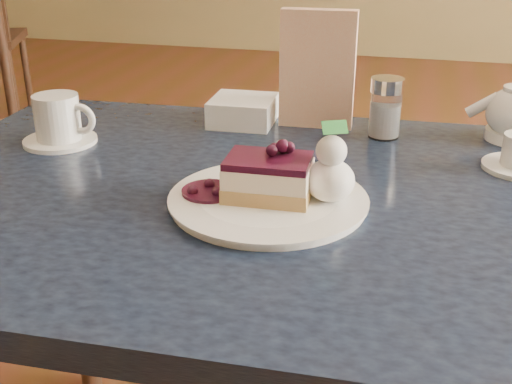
% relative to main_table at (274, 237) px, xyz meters
% --- Properties ---
extents(main_table, '(1.27, 0.88, 0.77)m').
position_rel_main_table_xyz_m(main_table, '(0.00, 0.00, 0.00)').
color(main_table, '#1A273E').
rests_on(main_table, ground).
extents(dessert_plate, '(0.28, 0.28, 0.01)m').
position_rel_main_table_xyz_m(dessert_plate, '(0.00, -0.05, 0.09)').
color(dessert_plate, white).
rests_on(dessert_plate, main_table).
extents(cheesecake_slice, '(0.13, 0.09, 0.06)m').
position_rel_main_table_xyz_m(cheesecake_slice, '(0.00, -0.05, 0.12)').
color(cheesecake_slice, tan).
rests_on(cheesecake_slice, dessert_plate).
extents(whipped_cream, '(0.07, 0.07, 0.06)m').
position_rel_main_table_xyz_m(whipped_cream, '(0.09, -0.04, 0.12)').
color(whipped_cream, white).
rests_on(whipped_cream, dessert_plate).
extents(berry_sauce, '(0.08, 0.08, 0.01)m').
position_rel_main_table_xyz_m(berry_sauce, '(-0.09, -0.06, 0.10)').
color(berry_sauce, black).
rests_on(berry_sauce, dessert_plate).
extents(coffee_set, '(0.14, 0.13, 0.09)m').
position_rel_main_table_xyz_m(coffee_set, '(-0.43, 0.12, 0.12)').
color(coffee_set, white).
rests_on(coffee_set, main_table).
extents(menu_card, '(0.15, 0.04, 0.23)m').
position_rel_main_table_xyz_m(menu_card, '(0.00, 0.34, 0.19)').
color(menu_card, '#FFF1D0').
rests_on(menu_card, main_table).
extents(sugar_shaker, '(0.06, 0.06, 0.11)m').
position_rel_main_table_xyz_m(sugar_shaker, '(0.14, 0.30, 0.14)').
color(sugar_shaker, white).
rests_on(sugar_shaker, main_table).
extents(napkin_stack, '(0.13, 0.13, 0.05)m').
position_rel_main_table_xyz_m(napkin_stack, '(-0.14, 0.32, 0.11)').
color(napkin_stack, white).
rests_on(napkin_stack, main_table).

